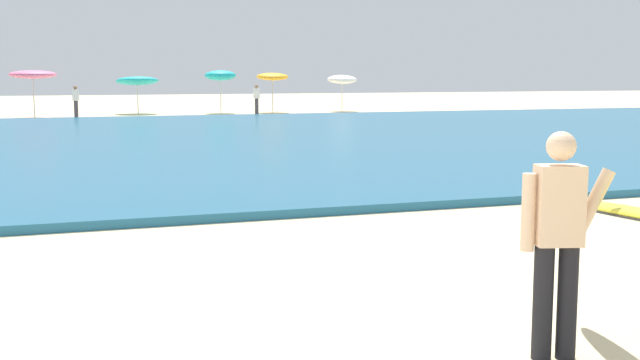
% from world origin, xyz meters
% --- Properties ---
extents(sea, '(120.00, 28.00, 0.14)m').
position_xyz_m(sea, '(0.00, 20.42, 0.07)').
color(sea, '#1E6084').
rests_on(sea, ground).
extents(surfer_with_board, '(1.23, 2.48, 1.73)m').
position_xyz_m(surfer_with_board, '(2.13, 0.04, 1.03)').
color(surfer_with_board, black).
rests_on(surfer_with_board, ground).
extents(beach_umbrella_2, '(2.28, 2.29, 2.33)m').
position_xyz_m(beach_umbrella_2, '(-1.92, 37.45, 2.12)').
color(beach_umbrella_2, beige).
rests_on(beach_umbrella_2, ground).
extents(beach_umbrella_3, '(2.28, 2.31, 2.09)m').
position_xyz_m(beach_umbrella_3, '(3.40, 39.65, 1.77)').
color(beach_umbrella_3, beige).
rests_on(beach_umbrella_3, ground).
extents(beach_umbrella_4, '(1.73, 1.74, 2.36)m').
position_xyz_m(beach_umbrella_4, '(7.81, 38.86, 2.06)').
color(beach_umbrella_4, beige).
rests_on(beach_umbrella_4, ground).
extents(beach_umbrella_5, '(1.79, 1.81, 2.26)m').
position_xyz_m(beach_umbrella_5, '(10.75, 38.72, 2.00)').
color(beach_umbrella_5, beige).
rests_on(beach_umbrella_5, ground).
extents(beach_umbrella_6, '(1.72, 1.75, 2.14)m').
position_xyz_m(beach_umbrella_6, '(14.96, 38.79, 1.83)').
color(beach_umbrella_6, beige).
rests_on(beach_umbrella_6, ground).
extents(beachgoer_near_row_left, '(0.32, 0.20, 1.58)m').
position_xyz_m(beachgoer_near_row_left, '(0.04, 36.66, 0.84)').
color(beachgoer_near_row_left, '#383842').
rests_on(beachgoer_near_row_left, ground).
extents(beachgoer_near_row_right, '(0.32, 0.20, 1.58)m').
position_xyz_m(beachgoer_near_row_right, '(9.42, 37.21, 0.84)').
color(beachgoer_near_row_right, '#383842').
rests_on(beachgoer_near_row_right, ground).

